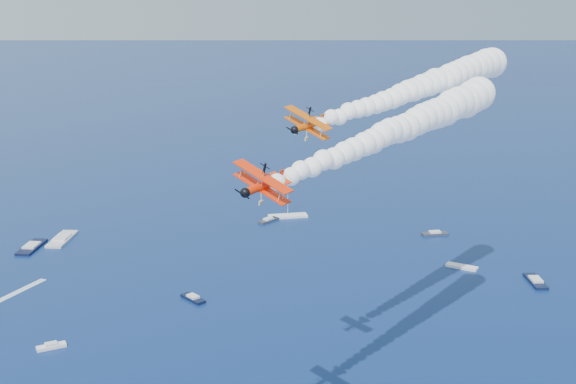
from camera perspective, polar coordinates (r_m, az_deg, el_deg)
biplane_lead at (r=123.60m, az=1.52°, el=4.94°), size 9.59×11.50×8.43m
biplane_trail at (r=103.65m, az=-1.81°, el=0.50°), size 10.37×12.35×8.95m
smoke_trail_lead at (r=149.82m, az=9.59°, el=7.58°), size 67.55×31.09×11.64m
smoke_trail_trail at (r=128.97m, az=7.91°, el=4.51°), size 67.65×33.38×11.64m
spectator_boats at (r=204.52m, az=-16.25°, el=-7.37°), size 220.80×152.80×0.70m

